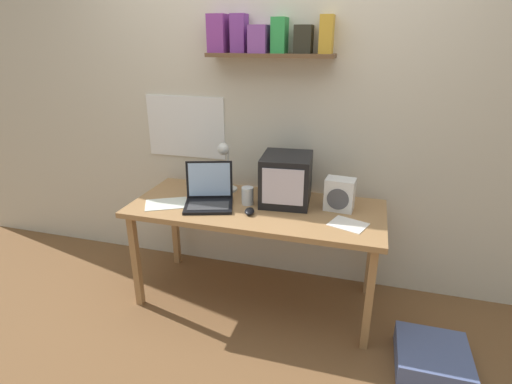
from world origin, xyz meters
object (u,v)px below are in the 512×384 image
laptop (209,194)px  desk_lamp (225,163)px  open_notebook (166,204)px  loose_paper_near_monitor (348,224)px  floor_cushion (432,358)px  crt_monitor (286,179)px  juice_glass (248,197)px  corner_desk (256,215)px  space_heater (340,194)px  computer_mouse (250,211)px

laptop → desk_lamp: 0.29m
open_notebook → loose_paper_near_monitor: size_ratio=1.32×
floor_cushion → desk_lamp: bearing=158.9°
open_notebook → crt_monitor: bearing=19.0°
laptop → juice_glass: 0.25m
laptop → open_notebook: laptop is taller
laptop → open_notebook: bearing=179.6°
laptop → corner_desk: bearing=-9.9°
open_notebook → desk_lamp: bearing=47.8°
desk_lamp → loose_paper_near_monitor: (0.88, -0.31, -0.21)m
juice_glass → open_notebook: (-0.52, -0.15, -0.05)m
open_notebook → floor_cushion: size_ratio=0.85×
crt_monitor → juice_glass: (-0.23, -0.11, -0.11)m
juice_glass → space_heater: (0.59, 0.08, 0.05)m
juice_glass → space_heater: bearing=7.6°
juice_glass → loose_paper_near_monitor: size_ratio=0.47×
juice_glass → open_notebook: bearing=-163.7°
computer_mouse → floor_cushion: 1.34m
laptop → floor_cushion: bearing=-29.8°
space_heater → computer_mouse: space_heater is taller
loose_paper_near_monitor → computer_mouse: bearing=-179.1°
corner_desk → desk_lamp: size_ratio=4.59×
desk_lamp → floor_cushion: size_ratio=0.92×
crt_monitor → juice_glass: 0.28m
loose_paper_near_monitor → corner_desk: bearing=169.3°
corner_desk → desk_lamp: bearing=144.6°
desk_lamp → juice_glass: (0.22, -0.18, -0.16)m
crt_monitor → open_notebook: crt_monitor is taller
corner_desk → juice_glass: (-0.06, 0.02, 0.11)m
crt_monitor → juice_glass: crt_monitor is taller
desk_lamp → floor_cushion: (1.41, -0.54, -0.87)m
corner_desk → loose_paper_near_monitor: 0.61m
computer_mouse → floor_cushion: (1.14, -0.22, -0.67)m
laptop → juice_glass: size_ratio=3.24×
desk_lamp → loose_paper_near_monitor: size_ratio=1.43×
space_heater → laptop: bearing=-165.3°
loose_paper_near_monitor → floor_cushion: size_ratio=0.64×
space_heater → floor_cushion: space_heater is taller
computer_mouse → loose_paper_near_monitor: (0.61, 0.01, -0.01)m
loose_paper_near_monitor → floor_cushion: loose_paper_near_monitor is taller
space_heater → open_notebook: bearing=-163.4°
laptop → desk_lamp: size_ratio=1.06×
computer_mouse → loose_paper_near_monitor: size_ratio=0.46×
desk_lamp → juice_glass: desk_lamp is taller
corner_desk → juice_glass: size_ratio=14.03×
crt_monitor → loose_paper_near_monitor: crt_monitor is taller
desk_lamp → floor_cushion: desk_lamp is taller
space_heater → loose_paper_near_monitor: bearing=-65.4°
crt_monitor → open_notebook: 0.81m
crt_monitor → loose_paper_near_monitor: (0.43, -0.24, -0.16)m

